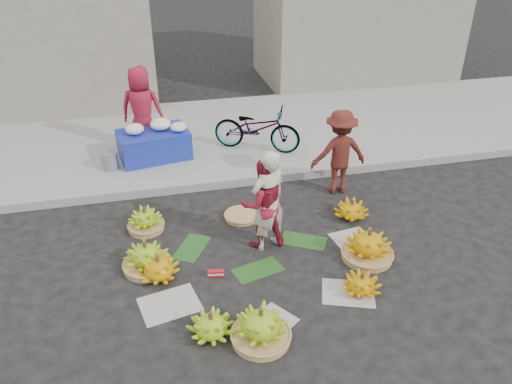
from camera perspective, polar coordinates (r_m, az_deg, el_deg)
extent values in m
plane|color=black|center=(6.90, 0.64, -7.78)|extent=(80.00, 80.00, 0.00)
cube|color=gray|center=(8.67, -2.81, 1.31)|extent=(40.00, 0.25, 0.15)
cube|color=gray|center=(10.55, -4.94, 6.56)|extent=(40.00, 4.00, 0.12)
cube|color=gray|center=(12.98, -26.12, 17.21)|extent=(6.00, 3.00, 4.00)
cylinder|color=#48321D|center=(6.57, -11.22, -7.57)|extent=(0.05, 0.05, 0.12)
cylinder|color=#48321D|center=(5.71, -5.22, -14.02)|extent=(0.05, 0.05, 0.12)
cylinder|color=#AF8649|center=(5.79, 0.55, -16.18)|extent=(0.66, 0.66, 0.09)
cylinder|color=#48321D|center=(5.55, 0.57, -13.67)|extent=(0.05, 0.05, 0.12)
cylinder|color=#48321D|center=(6.40, 12.05, -9.45)|extent=(0.05, 0.05, 0.12)
cylinder|color=#AF8649|center=(7.08, 12.56, -7.04)|extent=(0.69, 0.69, 0.09)
cylinder|color=#48321D|center=(6.87, 12.89, -4.58)|extent=(0.05, 0.05, 0.12)
cylinder|color=#48321D|center=(7.78, 10.96, -1.22)|extent=(0.05, 0.05, 0.12)
cylinder|color=#AF8649|center=(6.89, -12.29, -8.22)|extent=(0.63, 0.63, 0.09)
cylinder|color=#48321D|center=(6.69, -12.60, -5.96)|extent=(0.05, 0.05, 0.12)
cylinder|color=#AF8649|center=(7.66, -12.43, -3.90)|extent=(0.53, 0.53, 0.09)
cylinder|color=#48321D|center=(7.51, -12.66, -2.13)|extent=(0.05, 0.05, 0.12)
cylinder|color=#AF8649|center=(7.76, -1.65, -2.78)|extent=(0.64, 0.64, 0.06)
cube|color=red|center=(6.62, -4.61, -9.24)|extent=(0.22, 0.10, 0.09)
imported|color=beige|center=(6.76, 1.37, -1.03)|extent=(0.64, 0.56, 1.49)
imported|color=#B21B31|center=(6.85, 0.75, -1.35)|extent=(0.68, 0.54, 1.33)
imported|color=maroon|center=(8.29, 9.51, 4.50)|extent=(0.94, 0.54, 1.44)
cube|color=#18279E|center=(9.47, -11.58, 5.35)|extent=(1.37, 1.00, 0.52)
ellipsoid|color=white|center=(9.29, -13.71, 6.97)|extent=(0.33, 0.33, 0.18)
ellipsoid|color=white|center=(9.38, -10.86, 7.60)|extent=(0.37, 0.37, 0.21)
ellipsoid|color=white|center=(9.26, -8.85, 7.32)|extent=(0.29, 0.29, 0.16)
cylinder|color=slate|center=(9.26, -16.34, 3.43)|extent=(0.28, 0.28, 0.31)
imported|color=#B21B31|center=(9.67, -12.91, 9.23)|extent=(0.90, 0.71, 1.61)
imported|color=gray|center=(9.53, 0.10, 7.32)|extent=(1.30, 1.76, 0.88)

